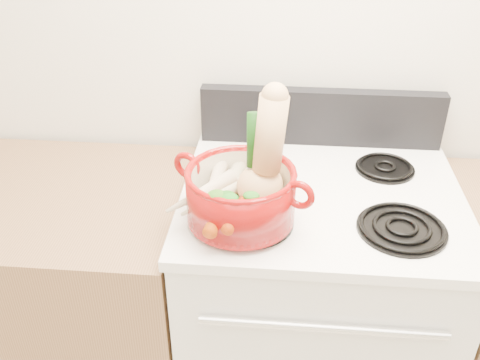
# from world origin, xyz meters

# --- Properties ---
(wall_back) EXTENTS (3.50, 0.02, 2.60)m
(wall_back) POSITION_xyz_m (0.00, 1.75, 1.30)
(wall_back) COLOR silver
(wall_back) RESTS_ON floor
(stove_body) EXTENTS (0.76, 0.65, 0.92)m
(stove_body) POSITION_xyz_m (0.00, 1.40, 0.46)
(stove_body) COLOR silver
(stove_body) RESTS_ON floor
(cooktop) EXTENTS (0.78, 0.67, 0.03)m
(cooktop) POSITION_xyz_m (0.00, 1.40, 0.93)
(cooktop) COLOR white
(cooktop) RESTS_ON stove_body
(control_backsplash) EXTENTS (0.76, 0.05, 0.18)m
(control_backsplash) POSITION_xyz_m (0.00, 1.70, 1.04)
(control_backsplash) COLOR black
(control_backsplash) RESTS_ON cooktop
(oven_handle) EXTENTS (0.60, 0.02, 0.02)m
(oven_handle) POSITION_xyz_m (0.00, 1.06, 0.78)
(oven_handle) COLOR silver
(oven_handle) RESTS_ON stove_body
(burner_front_left) EXTENTS (0.22, 0.22, 0.02)m
(burner_front_left) POSITION_xyz_m (-0.19, 1.24, 0.96)
(burner_front_left) COLOR black
(burner_front_left) RESTS_ON cooktop
(burner_front_right) EXTENTS (0.22, 0.22, 0.02)m
(burner_front_right) POSITION_xyz_m (0.19, 1.24, 0.96)
(burner_front_right) COLOR black
(burner_front_right) RESTS_ON cooktop
(burner_back_left) EXTENTS (0.17, 0.17, 0.02)m
(burner_back_left) POSITION_xyz_m (-0.19, 1.54, 0.96)
(burner_back_left) COLOR black
(burner_back_left) RESTS_ON cooktop
(burner_back_right) EXTENTS (0.17, 0.17, 0.02)m
(burner_back_right) POSITION_xyz_m (0.19, 1.54, 0.96)
(burner_back_right) COLOR black
(burner_back_right) RESTS_ON cooktop
(dutch_oven) EXTENTS (0.35, 0.35, 0.13)m
(dutch_oven) POSITION_xyz_m (-0.21, 1.24, 1.03)
(dutch_oven) COLOR maroon
(dutch_oven) RESTS_ON burner_front_left
(pot_handle_left) EXTENTS (0.08, 0.04, 0.08)m
(pot_handle_left) POSITION_xyz_m (-0.36, 1.29, 1.08)
(pot_handle_left) COLOR maroon
(pot_handle_left) RESTS_ON dutch_oven
(pot_handle_right) EXTENTS (0.08, 0.04, 0.08)m
(pot_handle_right) POSITION_xyz_m (-0.07, 1.18, 1.08)
(pot_handle_right) COLOR maroon
(pot_handle_right) RESTS_ON dutch_oven
(squash) EXTENTS (0.17, 0.16, 0.30)m
(squash) POSITION_xyz_m (-0.17, 1.26, 1.14)
(squash) COLOR tan
(squash) RESTS_ON dutch_oven
(leek) EXTENTS (0.04, 0.09, 0.25)m
(leek) POSITION_xyz_m (-0.18, 1.27, 1.12)
(leek) COLOR silver
(leek) RESTS_ON dutch_oven
(ginger) EXTENTS (0.11, 0.09, 0.05)m
(ginger) POSITION_xyz_m (-0.18, 1.33, 1.02)
(ginger) COLOR tan
(ginger) RESTS_ON dutch_oven
(parsnip_0) EXTENTS (0.11, 0.25, 0.07)m
(parsnip_0) POSITION_xyz_m (-0.29, 1.28, 1.02)
(parsnip_0) COLOR beige
(parsnip_0) RESTS_ON dutch_oven
(parsnip_1) EXTENTS (0.19, 0.17, 0.06)m
(parsnip_1) POSITION_xyz_m (-0.27, 1.24, 1.03)
(parsnip_1) COLOR beige
(parsnip_1) RESTS_ON dutch_oven
(parsnip_2) EXTENTS (0.09, 0.21, 0.06)m
(parsnip_2) POSITION_xyz_m (-0.25, 1.27, 1.03)
(parsnip_2) COLOR beige
(parsnip_2) RESTS_ON dutch_oven
(parsnip_3) EXTENTS (0.18, 0.17, 0.06)m
(parsnip_3) POSITION_xyz_m (-0.31, 1.23, 1.04)
(parsnip_3) COLOR beige
(parsnip_3) RESTS_ON dutch_oven
(parsnip_4) EXTENTS (0.07, 0.24, 0.07)m
(parsnip_4) POSITION_xyz_m (-0.28, 1.28, 1.05)
(parsnip_4) COLOR beige
(parsnip_4) RESTS_ON dutch_oven
(carrot_0) EXTENTS (0.06, 0.15, 0.04)m
(carrot_0) POSITION_xyz_m (-0.22, 1.20, 1.02)
(carrot_0) COLOR #D23B0A
(carrot_0) RESTS_ON dutch_oven
(carrot_1) EXTENTS (0.05, 0.17, 0.05)m
(carrot_1) POSITION_xyz_m (-0.27, 1.18, 1.02)
(carrot_1) COLOR #CF3E0A
(carrot_1) RESTS_ON dutch_oven
(carrot_2) EXTENTS (0.03, 0.16, 0.04)m
(carrot_2) POSITION_xyz_m (-0.18, 1.21, 1.03)
(carrot_2) COLOR #DF520B
(carrot_2) RESTS_ON dutch_oven
(carrot_3) EXTENTS (0.05, 0.14, 0.04)m
(carrot_3) POSITION_xyz_m (-0.22, 1.16, 1.03)
(carrot_3) COLOR #CC3F0A
(carrot_3) RESTS_ON dutch_oven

